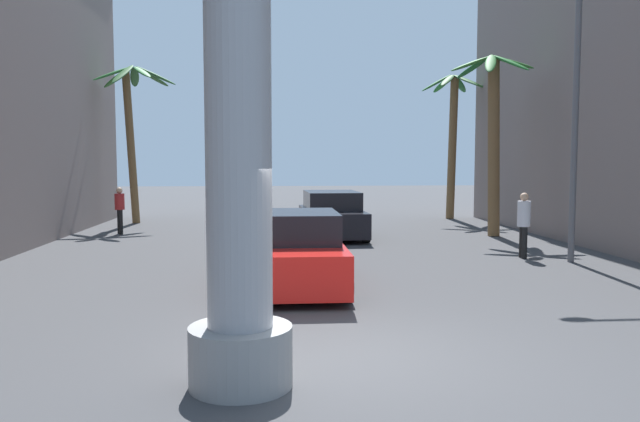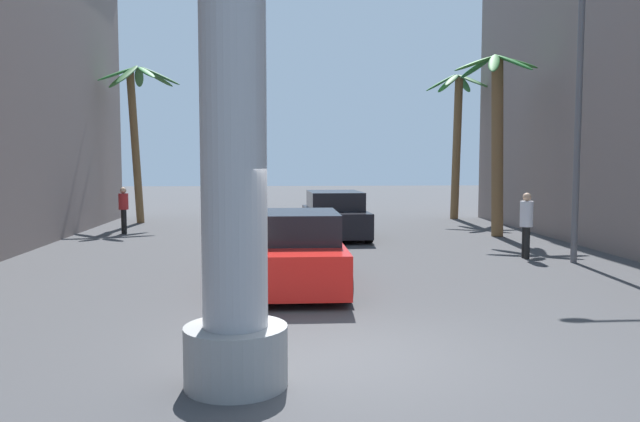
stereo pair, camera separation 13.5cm
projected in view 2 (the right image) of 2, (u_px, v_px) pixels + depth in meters
ground_plane at (306, 250)px, 18.17m from camera, size 93.92×93.92×0.00m
street_lamp at (563, 80)px, 15.52m from camera, size 2.74×0.28×7.59m
car_lead at (293, 251)px, 12.98m from camera, size 2.09×5.01×1.56m
car_far at (335, 216)px, 21.14m from camera, size 2.13×4.48×1.56m
palm_tree_far_right at (457, 127)px, 27.65m from camera, size 2.89×2.79×6.46m
palm_tree_mid_right at (497, 125)px, 21.27m from camera, size 2.85×2.63×6.22m
palm_tree_far_left at (137, 115)px, 25.47m from camera, size 3.22×3.26×6.49m
pedestrian_mid_right at (526, 220)px, 16.48m from camera, size 0.36×0.36×1.75m
pedestrian_far_left at (124, 207)px, 22.07m from camera, size 0.46×0.46×1.66m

